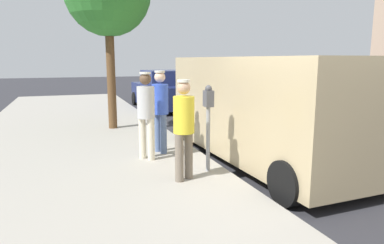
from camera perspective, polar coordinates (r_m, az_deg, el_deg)
The scene contains 8 objects.
ground_plane at distance 6.22m, azimuth 17.85°, elevation -10.12°, with size 80.00×80.00×0.00m, color #2D2D33.
sidewalk_slab at distance 5.00m, azimuth -16.95°, elevation -14.21°, with size 5.00×32.00×0.15m, color #9E998E.
parking_meter_near at distance 6.06m, azimuth 2.67°, elevation 1.39°, with size 0.14×0.18×1.52m.
pedestrian_in_gray at distance 6.87m, azimuth -7.49°, elevation 1.96°, with size 0.34×0.34×1.72m.
pedestrian_in_blue at distance 7.34m, azimuth -5.18°, elevation 2.59°, with size 0.34×0.35×1.73m.
pedestrian_in_yellow at distance 5.61m, azimuth -1.34°, elevation -0.29°, with size 0.34×0.34×1.64m.
parked_van at distance 7.31m, azimuth 11.64°, elevation 2.49°, with size 2.29×5.27×2.15m.
parked_sedan_behind at distance 15.17m, azimuth -4.68°, elevation 4.98°, with size 2.05×4.45×1.65m.
Camera 1 is at (3.65, 4.57, 2.10)m, focal length 32.79 mm.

